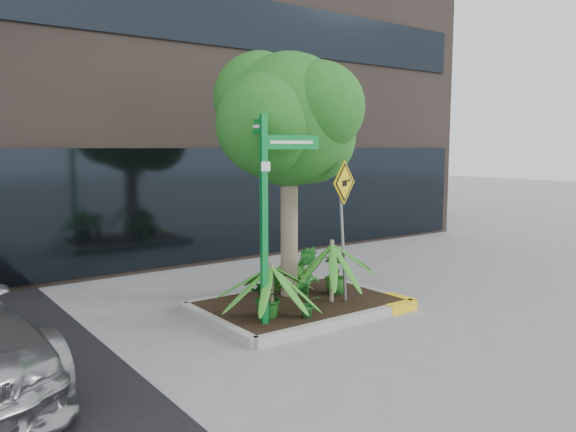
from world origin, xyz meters
TOP-DOWN VIEW (x-y plane):
  - ground at (0.00, 0.00)m, footprint 80.00×80.00m
  - planter at (0.23, 0.27)m, footprint 3.35×2.36m
  - tree at (0.31, 0.75)m, footprint 2.90×2.57m
  - palm_front at (0.63, -0.03)m, footprint 1.17×1.17m
  - palm_left at (-0.72, -0.22)m, footprint 0.97×0.97m
  - palm_back at (0.54, 0.98)m, footprint 0.74×0.74m
  - shrub_a at (-0.71, -0.11)m, footprint 0.78×0.78m
  - shrub_b at (1.03, 0.31)m, footprint 0.57×0.57m
  - shrub_c at (-0.24, -0.48)m, footprint 0.36×0.36m
  - shrub_d at (0.64, 0.74)m, footprint 0.64×0.64m
  - street_sign_post at (-0.86, -0.28)m, footprint 0.93×1.04m
  - cattle_sign at (0.83, -0.08)m, footprint 0.68×0.27m

SIDE VIEW (x-z plane):
  - ground at x=0.00m, z-range 0.00..0.00m
  - planter at x=0.23m, z-range 0.03..0.18m
  - shrub_a at x=-0.71m, z-range 0.15..0.81m
  - shrub_c at x=-0.24m, z-range 0.15..0.83m
  - shrub_b at x=1.03m, z-range 0.15..0.87m
  - shrub_d at x=0.64m, z-range 0.15..0.98m
  - palm_back at x=0.54m, z-range 0.35..1.18m
  - palm_left at x=-0.72m, z-range 0.42..1.49m
  - palm_front at x=0.63m, z-range 0.47..1.78m
  - cattle_sign at x=0.83m, z-range 0.56..2.92m
  - street_sign_post at x=-0.86m, z-range 0.38..3.56m
  - tree at x=0.31m, z-range 1.00..5.35m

